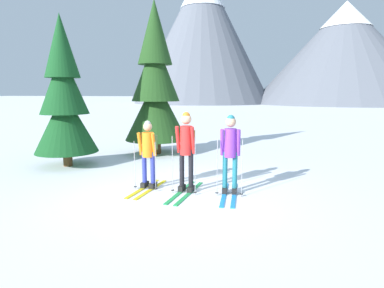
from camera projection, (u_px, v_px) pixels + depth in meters
name	position (u px, v px, depth m)	size (l,w,h in m)	color
ground_plane	(181.00, 192.00, 7.37)	(400.00, 400.00, 0.00)	white
skier_in_orange	(148.00, 151.00, 7.57)	(0.61, 1.62, 1.63)	yellow
skier_in_red	(186.00, 147.00, 7.27)	(0.61, 1.81, 1.84)	green
skier_in_purple	(230.00, 150.00, 7.14)	(0.61, 1.76, 1.79)	#1E84D1
pine_tree_near	(64.00, 98.00, 9.73)	(1.90, 1.90, 4.59)	#51381E
pine_tree_mid	(155.00, 85.00, 11.70)	(2.29, 2.29, 5.54)	#51381E
mountain_ridge_distant	(272.00, 43.00, 67.72)	(62.68, 36.83, 29.15)	slate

